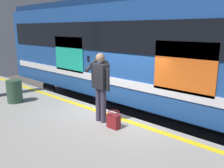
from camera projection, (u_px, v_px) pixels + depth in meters
name	position (u px, v px, depth m)	size (l,w,h in m)	color
ground_plane	(118.00, 142.00, 6.86)	(23.89, 23.89, 0.00)	#4C4742
platform	(62.00, 153.00, 5.37)	(15.61, 3.87, 0.91)	gray
safety_line	(111.00, 115.00, 6.43)	(15.30, 0.16, 0.01)	yellow
track_rail_near	(143.00, 127.00, 7.73)	(20.29, 0.08, 0.16)	slate
track_rail_far	(165.00, 115.00, 8.76)	(20.29, 0.08, 0.16)	slate
train_carriage	(142.00, 48.00, 8.08)	(12.87, 2.86, 4.07)	#1E478C
passenger	(101.00, 82.00, 5.80)	(0.57, 0.55, 1.76)	#383347
handbag	(114.00, 120.00, 5.60)	(0.31, 0.29, 0.41)	maroon
trash_bin	(14.00, 91.00, 7.52)	(0.48, 0.48, 0.73)	#2D4C38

